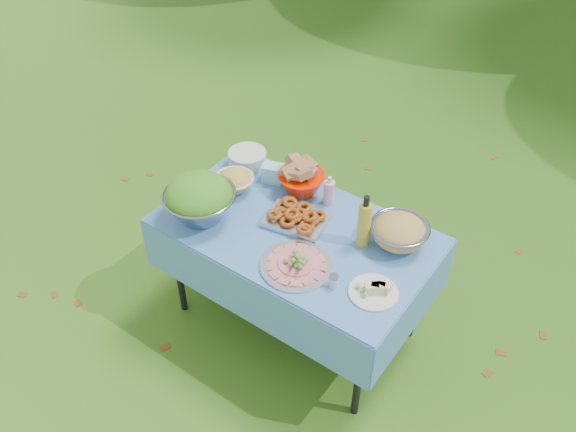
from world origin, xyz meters
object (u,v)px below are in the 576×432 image
object	(u,v)px
charcuterie_platter	(296,261)
plate_stack	(247,159)
picnic_table	(295,278)
oil_bottle	(364,221)
pasta_bowl_steel	(399,232)
salad_bowl	(199,199)
bread_bowl	(301,179)

from	to	relation	value
charcuterie_platter	plate_stack	bearing A→B (deg)	144.10
picnic_table	plate_stack	xyz separation A→B (m)	(-0.57, 0.31, 0.43)
picnic_table	charcuterie_platter	distance (m)	0.51
picnic_table	oil_bottle	size ratio (longest dim) A/B	4.66
picnic_table	charcuterie_platter	bearing A→B (deg)	-54.13
picnic_table	pasta_bowl_steel	size ratio (longest dim) A/B	4.82
salad_bowl	pasta_bowl_steel	bearing A→B (deg)	24.53
bread_bowl	oil_bottle	world-z (taller)	oil_bottle
plate_stack	oil_bottle	bearing A→B (deg)	-11.93
plate_stack	bread_bowl	size ratio (longest dim) A/B	0.84
salad_bowl	plate_stack	size ratio (longest dim) A/B	1.73
bread_bowl	pasta_bowl_steel	world-z (taller)	bread_bowl
salad_bowl	plate_stack	distance (m)	0.54
charcuterie_platter	pasta_bowl_steel	bearing A→B (deg)	53.60
plate_stack	picnic_table	bearing A→B (deg)	-28.17
charcuterie_platter	bread_bowl	bearing A→B (deg)	122.49
oil_bottle	picnic_table	bearing A→B (deg)	-161.89
salad_bowl	bread_bowl	size ratio (longest dim) A/B	1.46
plate_stack	oil_bottle	size ratio (longest dim) A/B	0.73
plate_stack	pasta_bowl_steel	xyz separation A→B (m)	(1.06, -0.08, 0.03)
salad_bowl	oil_bottle	distance (m)	0.88
bread_bowl	oil_bottle	xyz separation A→B (m)	(0.51, -0.17, 0.07)
pasta_bowl_steel	oil_bottle	xyz separation A→B (m)	(-0.15, -0.11, 0.08)
charcuterie_platter	oil_bottle	size ratio (longest dim) A/B	1.17
salad_bowl	pasta_bowl_steel	size ratio (longest dim) A/B	1.30
salad_bowl	plate_stack	xyz separation A→B (m)	(-0.10, 0.53, -0.08)
picnic_table	salad_bowl	distance (m)	0.73
picnic_table	pasta_bowl_steel	bearing A→B (deg)	24.26
picnic_table	salad_bowl	bearing A→B (deg)	-155.19
salad_bowl	charcuterie_platter	size ratio (longest dim) A/B	1.08
picnic_table	salad_bowl	world-z (taller)	salad_bowl
salad_bowl	oil_bottle	world-z (taller)	oil_bottle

